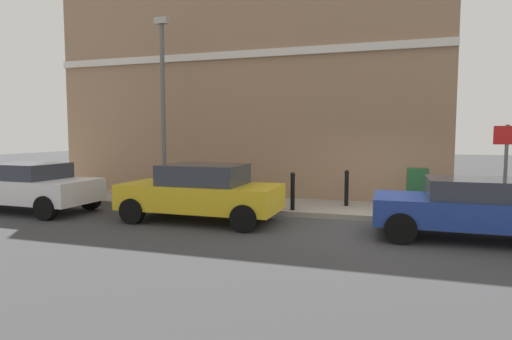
% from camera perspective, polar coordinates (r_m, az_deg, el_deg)
% --- Properties ---
extents(ground, '(80.00, 80.00, 0.00)m').
position_cam_1_polar(ground, '(10.42, 16.06, -7.67)').
color(ground, '#38383A').
extents(sidewalk, '(2.38, 30.00, 0.15)m').
position_cam_1_polar(sidewalk, '(13.86, -9.36, -4.13)').
color(sidewalk, gray).
rests_on(sidewalk, ground).
extents(corner_building, '(6.36, 13.60, 7.92)m').
position_cam_1_polar(corner_building, '(17.35, 0.68, 10.60)').
color(corner_building, '#937256').
rests_on(corner_building, ground).
extents(car_blue, '(1.83, 4.13, 1.30)m').
position_cam_1_polar(car_blue, '(10.03, 27.51, -4.49)').
color(car_blue, navy).
rests_on(car_blue, ground).
extents(car_yellow, '(1.86, 4.06, 1.46)m').
position_cam_1_polar(car_yellow, '(10.89, -7.38, -2.93)').
color(car_yellow, gold).
rests_on(car_yellow, ground).
extents(car_white, '(1.97, 4.21, 1.39)m').
position_cam_1_polar(car_white, '(13.87, -28.42, -1.92)').
color(car_white, silver).
rests_on(car_white, ground).
extents(utility_cabinet, '(0.46, 0.61, 1.15)m').
position_cam_1_polar(utility_cabinet, '(12.41, 20.81, -2.61)').
color(utility_cabinet, '#1E4C28').
rests_on(utility_cabinet, sidewalk).
extents(bollard_near_cabinet, '(0.14, 0.14, 1.04)m').
position_cam_1_polar(bollard_near_cabinet, '(12.54, 12.07, -2.22)').
color(bollard_near_cabinet, black).
rests_on(bollard_near_cabinet, sidewalk).
extents(bollard_far_kerb, '(0.14, 0.14, 1.04)m').
position_cam_1_polar(bollard_far_kerb, '(11.63, 4.95, -2.68)').
color(bollard_far_kerb, black).
rests_on(bollard_far_kerb, sidewalk).
extents(street_sign, '(0.08, 0.60, 2.30)m').
position_cam_1_polar(street_sign, '(11.68, 30.57, 1.41)').
color(street_sign, '#59595B').
rests_on(street_sign, sidewalk).
extents(lamppost, '(0.20, 0.44, 5.72)m').
position_cam_1_polar(lamppost, '(14.01, -12.39, 9.16)').
color(lamppost, '#59595B').
rests_on(lamppost, sidewalk).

